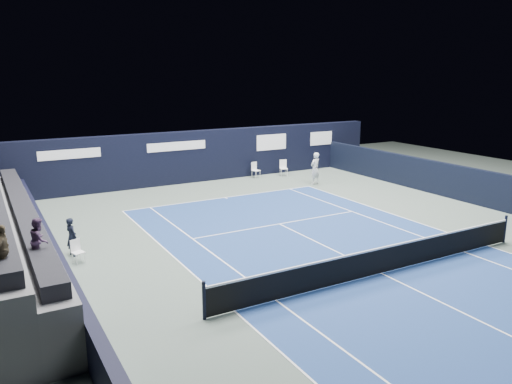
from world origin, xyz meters
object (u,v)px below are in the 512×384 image
at_px(tennis_net, 382,259).
at_px(tennis_player, 315,168).
at_px(folding_chair_back_a, 255,169).
at_px(line_judge_chair, 77,250).
at_px(folding_chair_back_b, 283,167).

relative_size(tennis_net, tennis_player, 6.79).
relative_size(folding_chair_back_a, line_judge_chair, 1.18).
bearing_deg(folding_chair_back_a, line_judge_chair, -153.78).
bearing_deg(folding_chair_back_b, folding_chair_back_a, -172.00).
relative_size(folding_chair_back_a, tennis_player, 0.52).
bearing_deg(line_judge_chair, tennis_net, -53.14).
distance_m(folding_chair_back_a, tennis_player, 4.08).
bearing_deg(line_judge_chair, folding_chair_back_a, 19.37).
height_order(folding_chair_back_a, tennis_player, tennis_player).
xyz_separation_m(tennis_net, tennis_player, (6.20, 12.29, 0.44)).
distance_m(folding_chair_back_a, folding_chair_back_b, 1.93).
height_order(folding_chair_back_a, folding_chair_back_b, folding_chair_back_b).
bearing_deg(folding_chair_back_b, tennis_net, -91.90).
bearing_deg(tennis_net, tennis_player, 63.24).
distance_m(folding_chair_back_b, tennis_player, 3.08).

